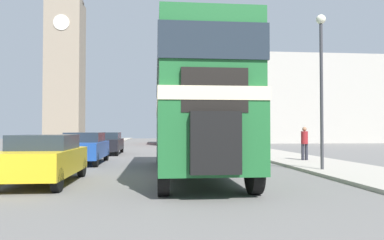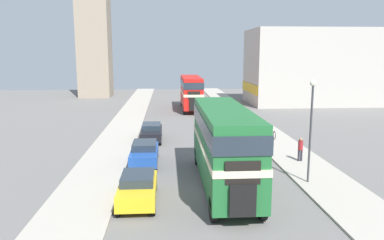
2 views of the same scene
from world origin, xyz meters
name	(u,v)px [view 1 (image 1 of 2)]	position (x,y,z in m)	size (l,w,h in m)	color
ground_plane	(173,178)	(0.00, 0.00, 0.00)	(120.00, 120.00, 0.00)	slate
sidewalk_right	(365,174)	(6.75, 0.00, 0.06)	(3.50, 120.00, 0.12)	#A8A093
double_decker_bus	(192,101)	(0.74, 0.95, 2.66)	(2.55, 10.79, 4.48)	#1E602D
bus_distant	(168,121)	(0.87, 30.51, 2.61)	(2.48, 10.35, 4.38)	red
car_parked_near	(43,158)	(-3.90, -1.01, 0.76)	(1.83, 4.11, 1.45)	gold
car_parked_mid	(85,147)	(-3.95, 5.72, 0.77)	(1.79, 4.36, 1.48)	#1E479E
car_parked_far	(108,143)	(-3.74, 12.66, 0.75)	(1.76, 4.46, 1.44)	black
pedestrian_walking	(304,141)	(6.71, 5.22, 1.04)	(0.33, 0.33, 1.63)	#282833
bicycle_on_pavement	(265,146)	(6.84, 12.40, 0.48)	(0.05, 1.76, 0.78)	black
street_lamp	(321,68)	(5.66, 1.01, 3.96)	(0.36, 0.36, 5.86)	#38383D
church_tower	(66,32)	(-14.65, 47.19, 16.97)	(5.54, 5.54, 33.20)	gray
shop_building_block	(313,101)	(20.41, 35.64, 5.46)	(21.05, 10.36, 10.93)	#B2ADA3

